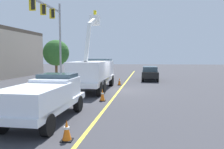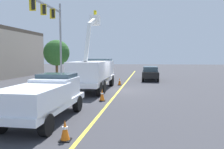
{
  "view_description": "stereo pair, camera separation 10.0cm",
  "coord_description": "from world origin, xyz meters",
  "px_view_note": "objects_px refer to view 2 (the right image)",
  "views": [
    {
      "loc": [
        -18.65,
        -0.73,
        2.97
      ],
      "look_at": [
        -0.17,
        0.6,
        1.4
      ],
      "focal_mm": 35.15,
      "sensor_mm": 36.0,
      "label": 1
    },
    {
      "loc": [
        -18.64,
        -0.83,
        2.97
      ],
      "look_at": [
        -0.17,
        0.6,
        1.4
      ],
      "focal_mm": 35.15,
      "sensor_mm": 36.0,
      "label": 2
    }
  ],
  "objects_px": {
    "passing_minivan": "(150,72)",
    "traffic_cone_mid_rear": "(120,81)",
    "traffic_cone_leading": "(65,130)",
    "traffic_cone_mid_front": "(102,95)",
    "service_pickup_truck": "(44,97)",
    "utility_bucket_truck": "(94,71)",
    "traffic_signal_mast": "(52,25)"
  },
  "relations": [
    {
      "from": "passing_minivan",
      "to": "traffic_cone_mid_rear",
      "type": "distance_m",
      "value": 6.03
    },
    {
      "from": "traffic_cone_leading",
      "to": "traffic_cone_mid_front",
      "type": "height_order",
      "value": "traffic_cone_mid_front"
    },
    {
      "from": "traffic_cone_leading",
      "to": "traffic_cone_mid_front",
      "type": "xyz_separation_m",
      "value": [
        6.89,
        -0.46,
        0.04
      ]
    },
    {
      "from": "service_pickup_truck",
      "to": "traffic_cone_mid_front",
      "type": "distance_m",
      "value": 5.12
    },
    {
      "from": "utility_bucket_truck",
      "to": "traffic_signal_mast",
      "type": "distance_m",
      "value": 7.38
    },
    {
      "from": "utility_bucket_truck",
      "to": "service_pickup_truck",
      "type": "relative_size",
      "value": 1.46
    },
    {
      "from": "utility_bucket_truck",
      "to": "traffic_cone_leading",
      "type": "height_order",
      "value": "utility_bucket_truck"
    },
    {
      "from": "utility_bucket_truck",
      "to": "traffic_signal_mast",
      "type": "height_order",
      "value": "traffic_signal_mast"
    },
    {
      "from": "passing_minivan",
      "to": "traffic_signal_mast",
      "type": "relative_size",
      "value": 0.56
    },
    {
      "from": "passing_minivan",
      "to": "traffic_cone_mid_rear",
      "type": "xyz_separation_m",
      "value": [
        -4.84,
        3.56,
        -0.59
      ]
    },
    {
      "from": "traffic_cone_leading",
      "to": "utility_bucket_truck",
      "type": "bearing_deg",
      "value": 4.14
    },
    {
      "from": "passing_minivan",
      "to": "traffic_cone_leading",
      "type": "distance_m",
      "value": 20.28
    },
    {
      "from": "service_pickup_truck",
      "to": "traffic_cone_mid_front",
      "type": "height_order",
      "value": "service_pickup_truck"
    },
    {
      "from": "utility_bucket_truck",
      "to": "service_pickup_truck",
      "type": "bearing_deg",
      "value": 175.3
    },
    {
      "from": "traffic_cone_leading",
      "to": "traffic_signal_mast",
      "type": "distance_m",
      "value": 17.02
    },
    {
      "from": "passing_minivan",
      "to": "traffic_signal_mast",
      "type": "xyz_separation_m",
      "value": [
        -4.72,
        10.51,
        5.16
      ]
    },
    {
      "from": "passing_minivan",
      "to": "service_pickup_truck",
      "type": "bearing_deg",
      "value": 159.65
    },
    {
      "from": "utility_bucket_truck",
      "to": "traffic_cone_leading",
      "type": "distance_m",
      "value": 11.78
    },
    {
      "from": "traffic_cone_mid_front",
      "to": "traffic_cone_mid_rear",
      "type": "bearing_deg",
      "value": -5.89
    },
    {
      "from": "service_pickup_truck",
      "to": "traffic_signal_mast",
      "type": "bearing_deg",
      "value": 17.67
    },
    {
      "from": "traffic_cone_leading",
      "to": "traffic_cone_mid_rear",
      "type": "bearing_deg",
      "value": -4.93
    },
    {
      "from": "service_pickup_truck",
      "to": "traffic_cone_mid_rear",
      "type": "relative_size",
      "value": 7.4
    },
    {
      "from": "utility_bucket_truck",
      "to": "traffic_cone_leading",
      "type": "xyz_separation_m",
      "value": [
        -11.68,
        -0.84,
        -1.26
      ]
    },
    {
      "from": "traffic_cone_mid_rear",
      "to": "utility_bucket_truck",
      "type": "bearing_deg",
      "value": 146.16
    },
    {
      "from": "passing_minivan",
      "to": "traffic_cone_mid_front",
      "type": "xyz_separation_m",
      "value": [
        -12.8,
        4.38,
        -0.57
      ]
    },
    {
      "from": "traffic_cone_leading",
      "to": "traffic_cone_mid_front",
      "type": "relative_size",
      "value": 0.91
    },
    {
      "from": "utility_bucket_truck",
      "to": "service_pickup_truck",
      "type": "distance_m",
      "value": 9.46
    },
    {
      "from": "service_pickup_truck",
      "to": "traffic_signal_mast",
      "type": "distance_m",
      "value": 14.24
    },
    {
      "from": "traffic_cone_leading",
      "to": "passing_minivan",
      "type": "bearing_deg",
      "value": -13.81
    },
    {
      "from": "utility_bucket_truck",
      "to": "traffic_signal_mast",
      "type": "xyz_separation_m",
      "value": [
        3.29,
        4.82,
        4.51
      ]
    },
    {
      "from": "passing_minivan",
      "to": "traffic_cone_mid_front",
      "type": "bearing_deg",
      "value": 161.1
    },
    {
      "from": "traffic_signal_mast",
      "to": "service_pickup_truck",
      "type": "bearing_deg",
      "value": -162.33
    }
  ]
}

